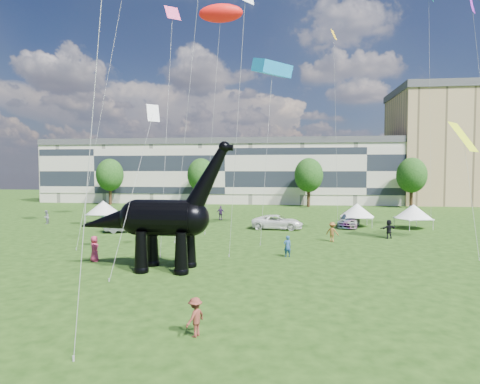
# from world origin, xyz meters

# --- Properties ---
(ground) EXTENTS (220.00, 220.00, 0.00)m
(ground) POSITION_xyz_m (0.00, 0.00, 0.00)
(ground) COLOR #16330C
(ground) RESTS_ON ground
(terrace_row) EXTENTS (78.00, 11.00, 12.00)m
(terrace_row) POSITION_xyz_m (-8.00, 62.00, 6.00)
(terrace_row) COLOR beige
(terrace_row) RESTS_ON ground
(apartment_block) EXTENTS (28.00, 18.00, 22.00)m
(apartment_block) POSITION_xyz_m (40.00, 65.00, 11.00)
(apartment_block) COLOR tan
(apartment_block) RESTS_ON ground
(tree_far_left) EXTENTS (5.20, 5.20, 9.44)m
(tree_far_left) POSITION_xyz_m (-30.00, 53.00, 6.29)
(tree_far_left) COLOR #382314
(tree_far_left) RESTS_ON ground
(tree_mid_left) EXTENTS (5.20, 5.20, 9.44)m
(tree_mid_left) POSITION_xyz_m (-12.00, 53.00, 6.29)
(tree_mid_left) COLOR #382314
(tree_mid_left) RESTS_ON ground
(tree_mid_right) EXTENTS (5.20, 5.20, 9.44)m
(tree_mid_right) POSITION_xyz_m (8.00, 53.00, 6.29)
(tree_mid_right) COLOR #382314
(tree_mid_right) RESTS_ON ground
(tree_far_right) EXTENTS (5.20, 5.20, 9.44)m
(tree_far_right) POSITION_xyz_m (26.00, 53.00, 6.29)
(tree_far_right) COLOR #382314
(tree_far_right) RESTS_ON ground
(dinosaur_sculpture) EXTENTS (10.70, 3.01, 8.76)m
(dinosaur_sculpture) POSITION_xyz_m (-4.31, 4.48, 3.31)
(dinosaur_sculpture) COLOR black
(dinosaur_sculpture) RESTS_ON ground
(car_silver) EXTENTS (2.59, 4.74, 1.53)m
(car_silver) POSITION_xyz_m (-13.71, 24.98, 0.76)
(car_silver) COLOR #B6B7BC
(car_silver) RESTS_ON ground
(car_grey) EXTENTS (5.25, 3.36, 1.63)m
(car_grey) POSITION_xyz_m (-12.77, 19.92, 0.82)
(car_grey) COLOR slate
(car_grey) RESTS_ON ground
(car_white) EXTENTS (5.89, 3.06, 1.59)m
(car_white) POSITION_xyz_m (3.04, 23.93, 0.79)
(car_white) COLOR white
(car_white) RESTS_ON ground
(car_dark) EXTENTS (3.40, 5.71, 1.55)m
(car_dark) POSITION_xyz_m (11.30, 26.62, 0.77)
(car_dark) COLOR #595960
(car_dark) RESTS_ON ground
(gazebo_near) EXTENTS (5.01, 5.01, 2.77)m
(gazebo_near) POSITION_xyz_m (18.33, 26.12, 1.94)
(gazebo_near) COLOR white
(gazebo_near) RESTS_ON ground
(gazebo_far) EXTENTS (3.93, 3.93, 2.73)m
(gazebo_far) POSITION_xyz_m (12.29, 27.22, 1.92)
(gazebo_far) COLOR white
(gazebo_far) RESTS_ON ground
(gazebo_left) EXTENTS (4.55, 4.55, 2.84)m
(gazebo_left) POSITION_xyz_m (-18.66, 26.38, 1.99)
(gazebo_left) COLOR silver
(gazebo_left) RESTS_ON ground
(visitors) EXTENTS (47.24, 43.48, 1.88)m
(visitors) POSITION_xyz_m (-0.76, 17.00, 0.89)
(visitors) COLOR brown
(visitors) RESTS_ON ground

